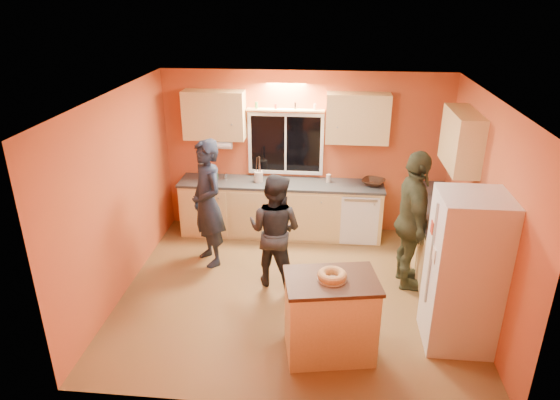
# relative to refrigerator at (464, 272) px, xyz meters

# --- Properties ---
(ground) EXTENTS (4.50, 4.50, 0.00)m
(ground) POSITION_rel_refrigerator_xyz_m (-1.89, 0.80, -0.90)
(ground) COLOR brown
(ground) RESTS_ON ground
(room_shell) EXTENTS (4.54, 4.04, 2.61)m
(room_shell) POSITION_rel_refrigerator_xyz_m (-1.77, 1.21, 0.72)
(room_shell) COLOR #BC5030
(room_shell) RESTS_ON ground
(back_counter) EXTENTS (4.23, 0.62, 0.90)m
(back_counter) POSITION_rel_refrigerator_xyz_m (-1.88, 2.50, -0.45)
(back_counter) COLOR tan
(back_counter) RESTS_ON ground
(right_counter) EXTENTS (0.62, 1.84, 0.90)m
(right_counter) POSITION_rel_refrigerator_xyz_m (0.06, 1.30, -0.45)
(right_counter) COLOR tan
(right_counter) RESTS_ON ground
(refrigerator) EXTENTS (0.72, 0.70, 1.80)m
(refrigerator) POSITION_rel_refrigerator_xyz_m (0.00, 0.00, 0.00)
(refrigerator) COLOR silver
(refrigerator) RESTS_ON ground
(island) EXTENTS (1.08, 0.83, 0.94)m
(island) POSITION_rel_refrigerator_xyz_m (-1.43, -0.35, -0.42)
(island) COLOR tan
(island) RESTS_ON ground
(bundt_pastry) EXTENTS (0.31, 0.31, 0.09)m
(bundt_pastry) POSITION_rel_refrigerator_xyz_m (-1.43, -0.35, 0.09)
(bundt_pastry) COLOR tan
(bundt_pastry) RESTS_ON island
(person_left) EXTENTS (0.76, 0.81, 1.86)m
(person_left) POSITION_rel_refrigerator_xyz_m (-3.18, 1.49, 0.03)
(person_left) COLOR black
(person_left) RESTS_ON ground
(person_center) EXTENTS (0.92, 0.82, 1.57)m
(person_center) POSITION_rel_refrigerator_xyz_m (-2.18, 1.03, -0.11)
(person_center) COLOR black
(person_center) RESTS_ON ground
(person_right) EXTENTS (0.52, 1.13, 1.90)m
(person_right) POSITION_rel_refrigerator_xyz_m (-0.39, 1.15, 0.05)
(person_right) COLOR #2C3220
(person_right) RESTS_ON ground
(mixing_bowl) EXTENTS (0.45, 0.45, 0.09)m
(mixing_bowl) POSITION_rel_refrigerator_xyz_m (-0.79, 2.54, 0.04)
(mixing_bowl) COLOR black
(mixing_bowl) RESTS_ON back_counter
(utensil_crock) EXTENTS (0.14, 0.14, 0.17)m
(utensil_crock) POSITION_rel_refrigerator_xyz_m (-2.59, 2.49, 0.09)
(utensil_crock) COLOR beige
(utensil_crock) RESTS_ON back_counter
(potted_plant) EXTENTS (0.35, 0.33, 0.31)m
(potted_plant) POSITION_rel_refrigerator_xyz_m (0.10, 1.02, 0.16)
(potted_plant) COLOR gray
(potted_plant) RESTS_ON right_counter
(red_box) EXTENTS (0.18, 0.16, 0.07)m
(red_box) POSITION_rel_refrigerator_xyz_m (0.09, 1.89, 0.04)
(red_box) COLOR #9E2918
(red_box) RESTS_ON right_counter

